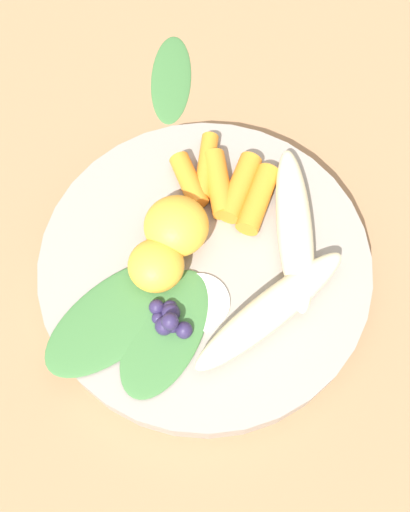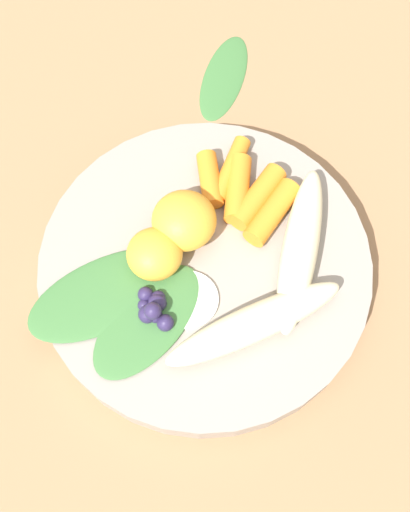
% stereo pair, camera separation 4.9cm
% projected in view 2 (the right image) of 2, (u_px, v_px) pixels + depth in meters
% --- Properties ---
extents(ground_plane, '(2.40, 2.40, 0.00)m').
position_uv_depth(ground_plane, '(205.00, 274.00, 0.52)').
color(ground_plane, '#99704C').
extents(bowl, '(0.28, 0.28, 0.03)m').
position_uv_depth(bowl, '(205.00, 268.00, 0.51)').
color(bowl, gray).
rests_on(bowl, ground_plane).
extents(banana_peeled_left, '(0.14, 0.11, 0.03)m').
position_uv_depth(banana_peeled_left, '(300.00, 248.00, 0.49)').
color(banana_peeled_left, beige).
rests_on(banana_peeled_left, bowl).
extents(banana_peeled_right, '(0.04, 0.15, 0.03)m').
position_uv_depth(banana_peeled_right, '(254.00, 323.00, 0.46)').
color(banana_peeled_right, beige).
rests_on(banana_peeled_right, bowl).
extents(orange_segment_near, '(0.05, 0.05, 0.03)m').
position_uv_depth(orange_segment_near, '(155.00, 254.00, 0.48)').
color(orange_segment_near, '#F4A833').
rests_on(orange_segment_near, bowl).
extents(orange_segment_far, '(0.05, 0.05, 0.04)m').
position_uv_depth(orange_segment_far, '(184.00, 220.00, 0.49)').
color(orange_segment_far, '#F4A833').
rests_on(orange_segment_far, bowl).
extents(carrot_front, '(0.05, 0.06, 0.02)m').
position_uv_depth(carrot_front, '(272.00, 212.00, 0.50)').
color(carrot_front, orange).
rests_on(carrot_front, bowl).
extents(carrot_mid_left, '(0.05, 0.06, 0.02)m').
position_uv_depth(carrot_mid_left, '(257.00, 197.00, 0.51)').
color(carrot_mid_left, orange).
rests_on(carrot_mid_left, bowl).
extents(carrot_mid_right, '(0.06, 0.04, 0.02)m').
position_uv_depth(carrot_mid_right, '(238.00, 189.00, 0.51)').
color(carrot_mid_right, orange).
rests_on(carrot_mid_right, bowl).
extents(carrot_rear, '(0.06, 0.05, 0.02)m').
position_uv_depth(carrot_rear, '(231.00, 169.00, 0.52)').
color(carrot_rear, orange).
rests_on(carrot_rear, bowl).
extents(carrot_small, '(0.05, 0.03, 0.02)m').
position_uv_depth(carrot_small, '(210.00, 179.00, 0.52)').
color(carrot_small, orange).
rests_on(carrot_small, bowl).
extents(blueberry_pile, '(0.04, 0.03, 0.02)m').
position_uv_depth(blueberry_pile, '(154.00, 309.00, 0.47)').
color(blueberry_pile, '#2D234C').
rests_on(blueberry_pile, bowl).
extents(coconut_shred_patch, '(0.05, 0.05, 0.00)m').
position_uv_depth(coconut_shred_patch, '(188.00, 300.00, 0.48)').
color(coconut_shred_patch, white).
rests_on(coconut_shred_patch, bowl).
extents(kale_leaf_left, '(0.08, 0.14, 0.01)m').
position_uv_depth(kale_leaf_left, '(104.00, 291.00, 0.48)').
color(kale_leaf_left, '#3D7038').
rests_on(kale_leaf_left, bowl).
extents(kale_leaf_right, '(0.11, 0.13, 0.01)m').
position_uv_depth(kale_leaf_right, '(148.00, 320.00, 0.47)').
color(kale_leaf_right, '#3D7038').
rests_on(kale_leaf_right, bowl).
extents(kale_leaf_stray, '(0.11, 0.10, 0.01)m').
position_uv_depth(kale_leaf_stray, '(224.00, 76.00, 0.61)').
color(kale_leaf_stray, '#3D7038').
rests_on(kale_leaf_stray, ground_plane).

